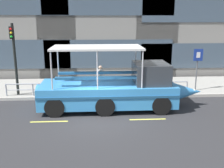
{
  "coord_description": "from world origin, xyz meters",
  "views": [
    {
      "loc": [
        -0.08,
        -12.29,
        4.87
      ],
      "look_at": [
        0.76,
        1.63,
        1.3
      ],
      "focal_mm": 41.76,
      "sensor_mm": 36.0,
      "label": 1
    }
  ],
  "objects_px": {
    "pedestrian_near_bow": "(150,76)",
    "traffic_light_pole": "(14,53)",
    "duck_tour_boat": "(117,89)",
    "pedestrian_mid_left": "(100,76)",
    "parking_sign": "(198,63)"
  },
  "relations": [
    {
      "from": "pedestrian_near_bow",
      "to": "traffic_light_pole",
      "type": "bearing_deg",
      "value": -175.41
    },
    {
      "from": "traffic_light_pole",
      "to": "duck_tour_boat",
      "type": "relative_size",
      "value": 0.48
    },
    {
      "from": "traffic_light_pole",
      "to": "parking_sign",
      "type": "xyz_separation_m",
      "value": [
        11.45,
        0.33,
        -0.78
      ]
    },
    {
      "from": "pedestrian_near_bow",
      "to": "pedestrian_mid_left",
      "type": "height_order",
      "value": "pedestrian_mid_left"
    },
    {
      "from": "duck_tour_boat",
      "to": "pedestrian_mid_left",
      "type": "relative_size",
      "value": 5.33
    },
    {
      "from": "duck_tour_boat",
      "to": "pedestrian_near_bow",
      "type": "height_order",
      "value": "duck_tour_boat"
    },
    {
      "from": "duck_tour_boat",
      "to": "pedestrian_near_bow",
      "type": "xyz_separation_m",
      "value": [
        2.45,
        2.92,
        0.07
      ]
    },
    {
      "from": "parking_sign",
      "to": "duck_tour_boat",
      "type": "relative_size",
      "value": 0.3
    },
    {
      "from": "pedestrian_near_bow",
      "to": "pedestrian_mid_left",
      "type": "bearing_deg",
      "value": -177.91
    },
    {
      "from": "traffic_light_pole",
      "to": "pedestrian_mid_left",
      "type": "bearing_deg",
      "value": 6.17
    },
    {
      "from": "duck_tour_boat",
      "to": "parking_sign",
      "type": "bearing_deg",
      "value": 25.36
    },
    {
      "from": "duck_tour_boat",
      "to": "pedestrian_mid_left",
      "type": "distance_m",
      "value": 2.93
    },
    {
      "from": "duck_tour_boat",
      "to": "pedestrian_mid_left",
      "type": "bearing_deg",
      "value": 106.89
    },
    {
      "from": "parking_sign",
      "to": "traffic_light_pole",
      "type": "bearing_deg",
      "value": -178.33
    },
    {
      "from": "traffic_light_pole",
      "to": "duck_tour_boat",
      "type": "xyz_separation_m",
      "value": [
        6.02,
        -2.24,
        -1.74
      ]
    }
  ]
}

